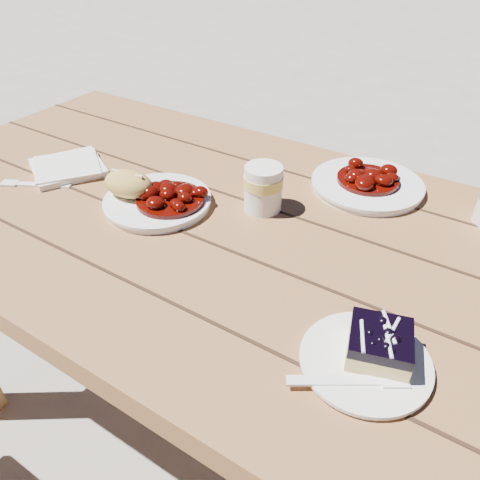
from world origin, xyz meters
The scene contains 13 objects.
ground centered at (0.00, 0.00, 0.00)m, with size 60.00×60.00×0.00m, color gray.
picnic_table centered at (0.00, 0.00, 0.59)m, with size 2.00×1.55×0.75m.
main_plate centered at (-0.36, -0.03, 0.76)m, with size 0.21×0.21×0.02m, color white.
goulash_stew centered at (-0.33, -0.03, 0.79)m, with size 0.14×0.14×0.04m, color #460602, non-canonical shape.
bread_roll centered at (-0.41, -0.05, 0.79)m, with size 0.11×0.07×0.05m, color gold.
dessert_plate centered at (0.14, -0.19, 0.76)m, with size 0.17×0.17×0.01m, color white.
blueberry_cake centered at (0.15, -0.18, 0.78)m, with size 0.10×0.10×0.05m.
fork_dessert centered at (0.12, -0.25, 0.76)m, with size 0.03×0.16×0.01m, color white, non-canonical shape.
napkin_stack centered at (-0.63, -0.03, 0.76)m, with size 0.15×0.15×0.01m, color white.
fork_table centered at (-0.62, -0.11, 0.75)m, with size 0.03×0.16×0.01m, color white, non-canonical shape.
second_plate centered at (-0.02, 0.27, 0.76)m, with size 0.23×0.23×0.02m, color white.
second_stew centered at (-0.02, 0.27, 0.79)m, with size 0.13×0.13×0.04m, color #460602, non-canonical shape.
second_cup centered at (-0.17, 0.07, 0.80)m, with size 0.07×0.07×0.09m, color white.
Camera 1 is at (0.22, -0.63, 1.26)m, focal length 35.00 mm.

